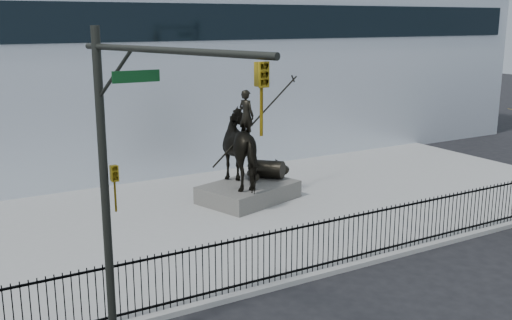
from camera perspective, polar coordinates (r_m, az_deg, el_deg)
ground at (r=17.02m, az=10.48°, el=-11.69°), size 120.00×120.00×0.00m
plaza at (r=22.33m, az=-1.36°, el=-5.13°), size 30.00×12.00×0.15m
building at (r=33.27m, az=-12.52°, el=8.42°), size 44.00×14.00×9.00m
picket_fence at (r=17.55m, az=7.91°, el=-7.61°), size 22.10×0.10×1.50m
statue_plinth at (r=23.59m, az=-0.72°, el=-3.08°), size 4.15×3.40×0.67m
equestrian_statue at (r=23.21m, az=-0.61°, el=1.10°), size 4.43×3.42×3.90m
traffic_signal_left at (r=11.87m, az=-12.00°, el=-2.09°), size 1.52×4.84×7.00m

